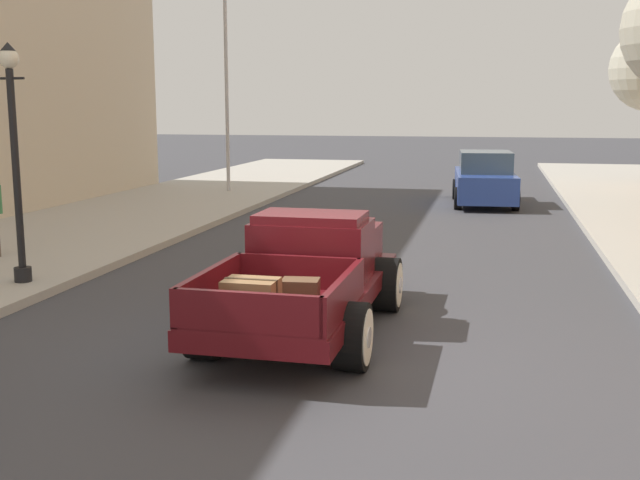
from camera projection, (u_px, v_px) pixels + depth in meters
ground_plane at (297, 349)px, 9.70m from camera, size 140.00×140.00×0.00m
hotrod_truck_maroon at (310, 273)px, 10.54m from camera, size 2.24×4.96×1.58m
car_background_blue at (485, 180)px, 23.82m from camera, size 2.10×4.41×1.65m
street_lamp_near at (14, 145)px, 12.38m from camera, size 0.50×0.32×3.85m
flagpole at (232, 22)px, 25.54m from camera, size 1.74×0.16×9.16m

